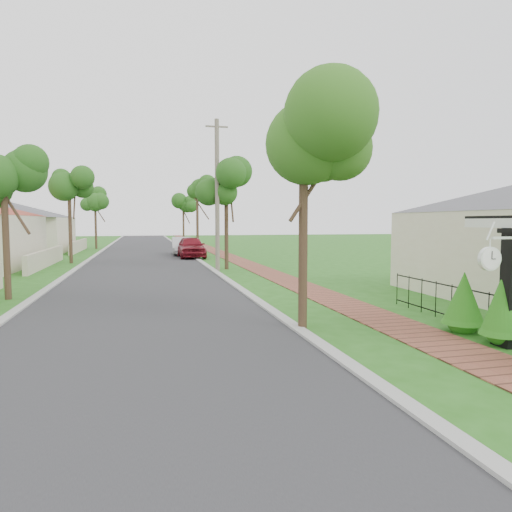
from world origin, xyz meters
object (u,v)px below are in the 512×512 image
object	(u,v)px
porch_post	(510,294)
utility_pole	(217,195)
near_tree	(304,137)
station_clock	(491,257)
parked_car_red	(191,247)
parked_car_white	(182,246)

from	to	relation	value
porch_post	utility_pole	distance (m)	17.06
near_tree	utility_pole	xyz separation A→B (m)	(0.10, 13.90, -0.57)
near_tree	station_clock	size ratio (longest dim) A/B	5.41
parked_car_red	utility_pole	bearing A→B (deg)	-87.36
porch_post	station_clock	distance (m)	1.27
porch_post	station_clock	bearing A→B (deg)	-155.28
porch_post	parked_car_red	bearing A→B (deg)	99.20
parked_car_red	utility_pole	world-z (taller)	utility_pole
parked_car_red	near_tree	bearing A→B (deg)	-89.47
parked_car_white	near_tree	bearing A→B (deg)	-85.66
parked_car_white	porch_post	bearing A→B (deg)	-78.42
porch_post	station_clock	world-z (taller)	porch_post
parked_car_white	near_tree	size ratio (longest dim) A/B	0.72
parked_car_red	parked_car_white	bearing A→B (deg)	97.71
parked_car_red	near_tree	world-z (taller)	near_tree
utility_pole	station_clock	size ratio (longest dim) A/B	7.47
porch_post	station_clock	xyz separation A→B (m)	(-0.87, -0.40, 0.83)
porch_post	near_tree	bearing A→B (deg)	146.31
parked_car_red	utility_pole	xyz separation A→B (m)	(0.50, -9.23, 3.32)
porch_post	parked_car_red	distance (m)	25.96
porch_post	parked_car_red	xyz separation A→B (m)	(-4.15, 25.63, -0.34)
parked_car_red	parked_car_white	distance (m)	3.13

